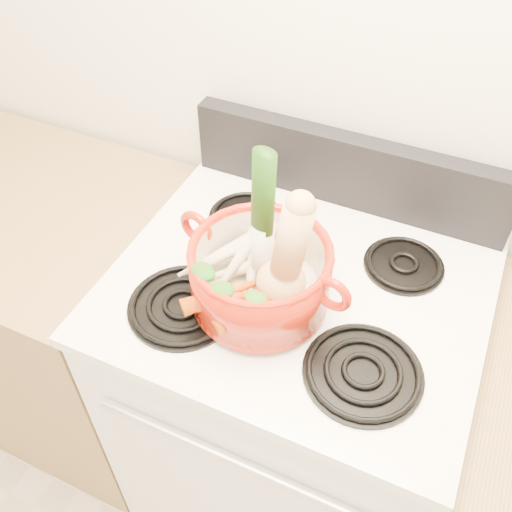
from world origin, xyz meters
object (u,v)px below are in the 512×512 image
at_px(stove_body, 289,402).
at_px(dutch_oven, 260,275).
at_px(leek, 262,220).
at_px(squash, 282,252).

xyz_separation_m(stove_body, dutch_oven, (-0.05, -0.08, 0.58)).
distance_m(stove_body, dutch_oven, 0.58).
height_order(stove_body, leek, leek).
relative_size(stove_body, dutch_oven, 3.35).
xyz_separation_m(squash, leek, (-0.05, 0.03, 0.03)).
distance_m(dutch_oven, leek, 0.12).
bearing_deg(leek, stove_body, 61.93).
bearing_deg(stove_body, squash, -95.02).
relative_size(stove_body, squash, 3.72).
bearing_deg(dutch_oven, stove_body, 68.21).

